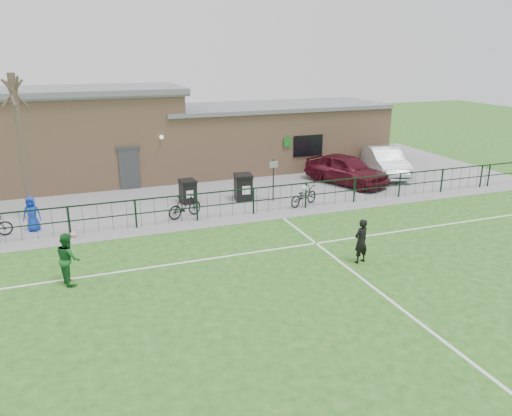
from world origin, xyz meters
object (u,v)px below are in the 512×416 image
object	(u,v)px
wheelie_bin_right	(243,188)
bicycle_d	(185,206)
sign_post	(273,180)
car_silver	(384,161)
spectator_child	(32,214)
ball_ground	(73,234)
outfield_player	(68,259)
bicycle_e	(304,196)
car_maroon	(346,169)
wheelie_bin_left	(188,192)
bare_tree	(22,150)

from	to	relation	value
wheelie_bin_right	bicycle_d	xyz separation A→B (m)	(-3.17, -1.61, -0.08)
sign_post	car_silver	xyz separation A→B (m)	(7.80, 2.48, -0.22)
spectator_child	ball_ground	size ratio (longest dim) A/B	5.67
outfield_player	bicycle_e	bearing A→B (deg)	-80.02
car_maroon	bicycle_e	world-z (taller)	car_maroon
car_maroon	outfield_player	bearing A→B (deg)	-174.63
wheelie_bin_right	ball_ground	world-z (taller)	wheelie_bin_right
bicycle_e	outfield_player	size ratio (longest dim) A/B	1.06
wheelie_bin_left	car_silver	world-z (taller)	car_silver
wheelie_bin_left	car_maroon	world-z (taller)	car_maroon
spectator_child	bicycle_e	bearing A→B (deg)	8.02
car_maroon	outfield_player	world-z (taller)	outfield_player
spectator_child	outfield_player	distance (m)	5.48
wheelie_bin_right	outfield_player	distance (m)	10.17
car_maroon	ball_ground	xyz separation A→B (m)	(-13.72, -3.23, -0.69)
car_maroon	spectator_child	size ratio (longest dim) A/B	3.35
bicycle_d	outfield_player	distance (m)	6.75
car_silver	outfield_player	size ratio (longest dim) A/B	2.93
wheelie_bin_left	car_silver	distance (m)	11.70
wheelie_bin_left	car_maroon	size ratio (longest dim) A/B	0.22
sign_post	car_silver	bearing A→B (deg)	17.65
bicycle_e	car_maroon	bearing A→B (deg)	-79.49
wheelie_bin_right	ball_ground	size ratio (longest dim) A/B	4.68
bare_tree	bicycle_d	xyz separation A→B (m)	(6.12, -1.92, -2.49)
sign_post	ball_ground	xyz separation A→B (m)	(-8.94, -1.73, -0.90)
wheelie_bin_left	car_maroon	distance (m)	8.62
outfield_player	ball_ground	xyz separation A→B (m)	(0.16, 4.05, -0.68)
sign_post	ball_ground	world-z (taller)	sign_post
sign_post	bicycle_e	distance (m)	1.63
outfield_player	bare_tree	bearing A→B (deg)	-2.65
car_silver	car_maroon	bearing A→B (deg)	-146.33
car_silver	ball_ground	bearing A→B (deg)	-150.14
outfield_player	spectator_child	bearing A→B (deg)	-1.12
car_silver	bicycle_e	distance (m)	7.68
wheelie_bin_right	bare_tree	bearing A→B (deg)	-173.70
ball_ground	spectator_child	bearing A→B (deg)	138.57
car_maroon	bicycle_d	bearing A→B (deg)	172.48
wheelie_bin_right	bicycle_d	bearing A→B (deg)	-144.87
wheelie_bin_left	outfield_player	size ratio (longest dim) A/B	0.62
outfield_player	ball_ground	distance (m)	4.11
wheelie_bin_right	ball_ground	bearing A→B (deg)	-154.37
wheelie_bin_left	spectator_child	world-z (taller)	spectator_child
bicycle_d	spectator_child	xyz separation A→B (m)	(-5.96, 0.47, 0.20)
sign_post	bicycle_d	distance (m)	4.54
bare_tree	outfield_player	world-z (taller)	bare_tree
wheelie_bin_left	bicycle_d	xyz separation A→B (m)	(-0.60, -2.04, -0.01)
sign_post	wheelie_bin_left	bearing A→B (deg)	163.65
wheelie_bin_right	sign_post	xyz separation A→B (m)	(1.25, -0.69, 0.43)
sign_post	bicycle_d	world-z (taller)	sign_post
bare_tree	wheelie_bin_left	size ratio (longest dim) A/B	5.97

